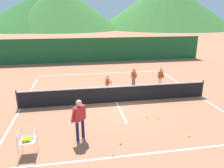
# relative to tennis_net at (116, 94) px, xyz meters

# --- Properties ---
(ground_plane) EXTENTS (120.00, 120.00, 0.00)m
(ground_plane) POSITION_rel_tennis_net_xyz_m (0.00, 0.00, -0.50)
(ground_plane) COLOR #A86647
(line_baseline_near) EXTENTS (10.62, 0.08, 0.01)m
(line_baseline_near) POSITION_rel_tennis_net_xyz_m (0.00, -4.95, -0.50)
(line_baseline_near) COLOR white
(line_baseline_near) RESTS_ON ground
(line_baseline_far) EXTENTS (10.62, 0.08, 0.01)m
(line_baseline_far) POSITION_rel_tennis_net_xyz_m (0.00, 6.47, -0.50)
(line_baseline_far) COLOR white
(line_baseline_far) RESTS_ON ground
(line_sideline_west) EXTENTS (0.08, 11.42, 0.01)m
(line_sideline_west) POSITION_rel_tennis_net_xyz_m (-5.31, 0.00, -0.50)
(line_sideline_west) COLOR white
(line_sideline_west) RESTS_ON ground
(line_sideline_east) EXTENTS (0.08, 11.42, 0.01)m
(line_sideline_east) POSITION_rel_tennis_net_xyz_m (5.31, 0.00, -0.50)
(line_sideline_east) COLOR white
(line_sideline_east) RESTS_ON ground
(line_service_center) EXTENTS (0.08, 5.20, 0.01)m
(line_service_center) POSITION_rel_tennis_net_xyz_m (0.00, 0.00, -0.50)
(line_service_center) COLOR white
(line_service_center) RESTS_ON ground
(tennis_net) EXTENTS (10.92, 0.08, 1.05)m
(tennis_net) POSITION_rel_tennis_net_xyz_m (0.00, 0.00, 0.00)
(tennis_net) COLOR #333338
(tennis_net) RESTS_ON ground
(instructor) EXTENTS (0.63, 0.80, 1.72)m
(instructor) POSITION_rel_tennis_net_xyz_m (-2.17, -3.52, 0.53)
(instructor) COLOR #191E4C
(instructor) RESTS_ON ground
(student_0) EXTENTS (0.41, 0.68, 1.22)m
(student_0) POSITION_rel_tennis_net_xyz_m (-0.27, 1.54, 0.24)
(student_0) COLOR silver
(student_0) RESTS_ON ground
(student_1) EXTENTS (0.48, 0.68, 1.30)m
(student_1) POSITION_rel_tennis_net_xyz_m (1.76, 2.65, 0.28)
(student_1) COLOR navy
(student_1) RESTS_ON ground
(student_2) EXTENTS (0.53, 0.68, 1.37)m
(student_2) POSITION_rel_tennis_net_xyz_m (3.55, 2.15, 0.33)
(student_2) COLOR silver
(student_2) RESTS_ON ground
(ball_cart) EXTENTS (0.58, 0.58, 0.90)m
(ball_cart) POSITION_rel_tennis_net_xyz_m (-4.08, -4.19, 0.10)
(ball_cart) COLOR #B7B7BC
(ball_cart) RESTS_ON ground
(tennis_ball_0) EXTENTS (0.07, 0.07, 0.07)m
(tennis_ball_0) POSITION_rel_tennis_net_xyz_m (1.14, -2.19, -0.47)
(tennis_ball_0) COLOR yellow
(tennis_ball_0) RESTS_ON ground
(tennis_ball_1) EXTENTS (0.07, 0.07, 0.07)m
(tennis_ball_1) POSITION_rel_tennis_net_xyz_m (-0.64, -4.20, -0.47)
(tennis_ball_1) COLOR yellow
(tennis_ball_1) RESTS_ON ground
(tennis_ball_2) EXTENTS (0.07, 0.07, 0.07)m
(tennis_ball_2) POSITION_rel_tennis_net_xyz_m (-1.06, -4.85, -0.47)
(tennis_ball_2) COLOR yellow
(tennis_ball_2) RESTS_ON ground
(tennis_ball_3) EXTENTS (0.07, 0.07, 0.07)m
(tennis_ball_3) POSITION_rel_tennis_net_xyz_m (1.62, -2.37, -0.47)
(tennis_ball_3) COLOR yellow
(tennis_ball_3) RESTS_ON ground
(tennis_ball_4) EXTENTS (0.07, 0.07, 0.07)m
(tennis_ball_4) POSITION_rel_tennis_net_xyz_m (-4.15, -0.51, -0.47)
(tennis_ball_4) COLOR yellow
(tennis_ball_4) RESTS_ON ground
(tennis_ball_5) EXTENTS (0.07, 0.07, 0.07)m
(tennis_ball_5) POSITION_rel_tennis_net_xyz_m (2.31, -4.15, -0.47)
(tennis_ball_5) COLOR yellow
(tennis_ball_5) RESTS_ON ground
(tennis_ball_6) EXTENTS (0.07, 0.07, 0.07)m
(tennis_ball_6) POSITION_rel_tennis_net_xyz_m (2.43, -0.97, -0.47)
(tennis_ball_6) COLOR yellow
(tennis_ball_6) RESTS_ON ground
(windscreen_fence) EXTENTS (23.37, 0.08, 2.56)m
(windscreen_fence) POSITION_rel_tennis_net_xyz_m (0.00, 11.40, 0.78)
(windscreen_fence) COLOR #1E5B2D
(windscreen_fence) RESTS_ON ground
(hill_0) EXTENTS (46.28, 46.28, 12.05)m
(hill_0) POSITION_rel_tennis_net_xyz_m (-14.51, 72.90, 5.52)
(hill_0) COLOR #2D6628
(hill_0) RESTS_ON ground
(hill_1) EXTENTS (50.53, 50.53, 17.09)m
(hill_1) POSITION_rel_tennis_net_xyz_m (32.16, 69.73, 8.05)
(hill_1) COLOR #38702D
(hill_1) RESTS_ON ground
(hill_2) EXTENTS (43.14, 43.14, 14.58)m
(hill_2) POSITION_rel_tennis_net_xyz_m (-6.38, 70.16, 6.79)
(hill_2) COLOR #38702D
(hill_2) RESTS_ON ground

